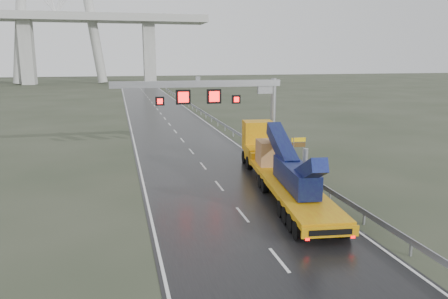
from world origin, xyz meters
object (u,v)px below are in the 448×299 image
object	(u,v)px
heavy_haul_truck	(276,161)
striped_barrier	(272,157)
sign_gantry	(222,97)
exit_sign_pair	(298,144)

from	to	relation	value
heavy_haul_truck	striped_barrier	size ratio (longest dim) A/B	17.14
sign_gantry	heavy_haul_truck	size ratio (longest dim) A/B	0.78
sign_gantry	heavy_haul_truck	world-z (taller)	sign_gantry
sign_gantry	striped_barrier	world-z (taller)	sign_gantry
striped_barrier	exit_sign_pair	bearing A→B (deg)	-9.11
exit_sign_pair	striped_barrier	xyz separation A→B (m)	(-2.37, 0.05, -0.97)
sign_gantry	striped_barrier	xyz separation A→B (m)	(4.01, -2.22, -5.06)
sign_gantry	heavy_haul_truck	distance (m)	9.51
sign_gantry	exit_sign_pair	bearing A→B (deg)	-19.55
sign_gantry	exit_sign_pair	world-z (taller)	sign_gantry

